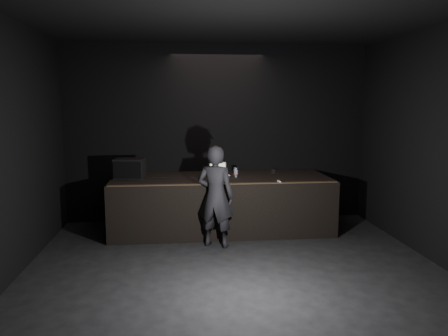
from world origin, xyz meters
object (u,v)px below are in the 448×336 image
Objects in this scene: laptop at (219,172)px; stage_monitor at (130,168)px; stage_riser at (221,203)px; person at (216,196)px; beer_can at (236,172)px.

stage_monitor is at bearing 175.99° from laptop.
stage_riser is 2.38× the size of person.
beer_can is at bearing 5.20° from stage_monitor.
person is (-0.17, -1.21, -0.22)m from laptop.
beer_can is at bearing -55.29° from laptop.
laptop is at bearing 93.11° from stage_riser.
laptop is at bearing 14.52° from stage_monitor.
laptop is at bearing 135.72° from beer_can.
stage_riser is 10.38× the size of laptop.
person is at bearing -116.19° from beer_can.
beer_can is (0.29, -0.28, 0.03)m from laptop.
stage_riser is 1.03m from person.
stage_riser is at bearing -79.08° from person.
stage_monitor is 0.35× the size of person.
beer_can is at bearing -4.72° from stage_riser.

